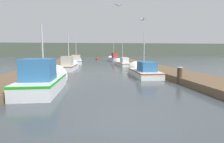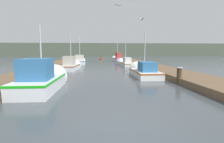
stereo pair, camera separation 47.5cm
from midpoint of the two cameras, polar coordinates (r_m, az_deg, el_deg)
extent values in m
plane|color=#3D4449|center=(5.39, 4.82, -16.19)|extent=(200.00, 200.00, 0.00)
cube|color=brown|center=(21.58, -18.97, 1.40)|extent=(2.96, 40.00, 0.38)
cube|color=brown|center=(22.07, 12.95, 1.71)|extent=(2.96, 40.00, 0.38)
cube|color=#4C5647|center=(73.98, -4.62, 7.11)|extent=(120.00, 16.00, 4.89)
cube|color=silver|center=(9.73, -21.05, -4.01)|extent=(1.85, 4.07, 0.70)
cube|color=#16AE13|center=(9.69, -21.13, -2.34)|extent=(1.88, 4.10, 0.10)
cone|color=silver|center=(12.08, -17.57, -1.83)|extent=(1.67, 0.96, 1.65)
cube|color=#2D6699|center=(9.14, -22.22, 0.70)|extent=(1.41, 1.45, 1.02)
cylinder|color=#B2B2B7|center=(9.86, -20.96, 6.19)|extent=(0.08, 0.08, 2.75)
cube|color=silver|center=(14.39, 11.72, -0.67)|extent=(1.79, 4.13, 0.51)
cube|color=#A65121|center=(14.37, 11.74, 0.10)|extent=(1.82, 4.16, 0.10)
cone|color=silver|center=(16.79, 9.39, 0.44)|extent=(1.65, 0.91, 1.63)
cube|color=#2D6699|center=(13.84, 12.36, 1.58)|extent=(1.17, 1.74, 0.72)
cylinder|color=#B2B2B7|center=(14.57, 11.56, 6.61)|extent=(0.08, 0.08, 3.13)
cube|color=silver|center=(19.39, -12.68, 1.29)|extent=(1.78, 3.79, 0.56)
cube|color=#954518|center=(19.37, -12.70, 1.94)|extent=(1.81, 3.82, 0.10)
cone|color=silver|center=(21.51, -11.38, 1.86)|extent=(1.42, 0.83, 1.35)
cube|color=#B2AD9E|center=(18.88, -13.06, 3.45)|extent=(1.17, 1.45, 0.95)
cylinder|color=#B2B2B7|center=(19.57, -12.65, 6.95)|extent=(0.08, 0.08, 3.26)
cube|color=silver|center=(24.51, 5.14, 2.46)|extent=(1.64, 4.93, 0.47)
cube|color=#9F6F11|center=(24.50, 5.15, 2.86)|extent=(1.67, 4.97, 0.10)
cone|color=silver|center=(27.36, 3.72, 2.93)|extent=(1.36, 1.06, 1.31)
cube|color=silver|center=(23.88, 5.50, 3.75)|extent=(0.95, 1.61, 0.71)
cylinder|color=#B2B2B7|center=(24.80, 4.99, 6.15)|extent=(0.08, 0.08, 2.68)
cube|color=silver|center=(28.78, -10.03, 3.08)|extent=(1.97, 4.62, 0.52)
cube|color=#2573BA|center=(28.77, -10.04, 3.47)|extent=(2.00, 4.65, 0.10)
cone|color=silver|center=(31.60, -9.86, 3.41)|extent=(1.71, 1.19, 1.66)
cube|color=#B2AD9E|center=(28.18, -10.10, 4.44)|extent=(1.38, 1.55, 0.90)
cylinder|color=#B2B2B7|center=(29.06, -10.10, 7.56)|extent=(0.08, 0.08, 3.99)
cube|color=silver|center=(33.98, 2.32, 3.89)|extent=(1.77, 5.22, 0.69)
cube|color=#6A2EA6|center=(33.96, 2.32, 4.37)|extent=(1.80, 5.25, 0.10)
cone|color=silver|center=(36.94, 1.29, 4.13)|extent=(1.34, 1.05, 1.27)
cube|color=#99332D|center=(33.32, 2.56, 5.27)|extent=(1.08, 1.59, 0.99)
cylinder|color=#B2B2B7|center=(34.31, 2.19, 7.35)|extent=(0.08, 0.08, 3.41)
cylinder|color=#473523|center=(29.48, 5.71, 3.68)|extent=(0.24, 0.24, 0.97)
cylinder|color=silver|center=(29.45, 5.72, 4.65)|extent=(0.28, 0.28, 0.04)
cylinder|color=#473523|center=(38.43, -10.72, 4.48)|extent=(0.28, 0.28, 1.17)
cylinder|color=silver|center=(38.41, -10.74, 5.38)|extent=(0.33, 0.33, 0.04)
cylinder|color=#473523|center=(11.99, 22.16, -1.34)|extent=(0.31, 0.31, 1.00)
cylinder|color=silver|center=(11.93, 22.28, 1.15)|extent=(0.36, 0.36, 0.04)
sphere|color=red|center=(41.42, -3.27, 4.17)|extent=(0.61, 0.61, 0.61)
cylinder|color=black|center=(41.40, -3.27, 4.94)|extent=(0.06, 0.06, 0.50)
ellipsoid|color=white|center=(11.93, 10.78, 16.39)|extent=(0.31, 0.21, 0.12)
cube|color=gray|center=(12.05, 10.43, 16.39)|extent=(0.19, 0.29, 0.07)
cube|color=gray|center=(11.82, 11.15, 16.57)|extent=(0.19, 0.29, 0.07)
ellipsoid|color=white|center=(13.68, 3.19, 20.83)|extent=(0.15, 0.28, 0.12)
cube|color=gray|center=(13.67, 2.58, 20.93)|extent=(0.28, 0.13, 0.07)
cube|color=gray|center=(13.71, 3.79, 20.88)|extent=(0.28, 0.13, 0.07)
camera|label=1|loc=(0.24, -88.99, 0.12)|focal=28.00mm
camera|label=2|loc=(0.24, 91.01, -0.12)|focal=28.00mm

